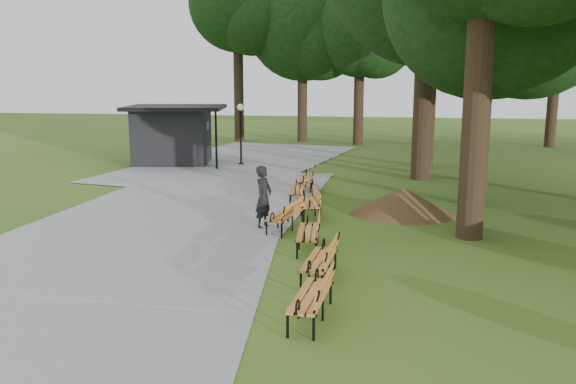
% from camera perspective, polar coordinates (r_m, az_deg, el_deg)
% --- Properties ---
extents(ground, '(100.00, 100.00, 0.00)m').
position_cam_1_polar(ground, '(15.79, -0.31, -4.60)').
color(ground, '#385C1A').
rests_on(ground, ground).
extents(path, '(12.00, 38.00, 0.06)m').
position_cam_1_polar(path, '(19.64, -10.29, -1.58)').
color(path, gray).
rests_on(path, ground).
extents(person, '(0.59, 0.75, 1.80)m').
position_cam_1_polar(person, '(16.79, -2.36, -0.51)').
color(person, black).
rests_on(person, ground).
extents(kiosk, '(5.23, 4.75, 2.88)m').
position_cam_1_polar(kiosk, '(29.95, -11.07, 5.42)').
color(kiosk, black).
rests_on(kiosk, ground).
extents(lamp_post, '(0.32, 0.32, 2.97)m').
position_cam_1_polar(lamp_post, '(28.96, -4.58, 6.83)').
color(lamp_post, black).
rests_on(lamp_post, ground).
extents(dirt_mound, '(2.76, 2.76, 0.86)m').
position_cam_1_polar(dirt_mound, '(18.88, 10.94, -0.85)').
color(dirt_mound, '#47301C').
rests_on(dirt_mound, ground).
extents(bench_0, '(0.76, 1.94, 0.88)m').
position_cam_1_polar(bench_0, '(10.64, 2.20, -9.98)').
color(bench_0, orange).
rests_on(bench_0, ground).
extents(bench_1, '(0.75, 1.93, 0.88)m').
position_cam_1_polar(bench_1, '(12.64, 3.01, -6.55)').
color(bench_1, orange).
rests_on(bench_1, ground).
extents(bench_2, '(0.82, 1.95, 0.88)m').
position_cam_1_polar(bench_2, '(14.80, 1.93, -3.91)').
color(bench_2, orange).
rests_on(bench_2, ground).
extents(bench_3, '(0.99, 1.99, 0.88)m').
position_cam_1_polar(bench_3, '(16.65, -0.29, -2.22)').
color(bench_3, orange).
rests_on(bench_3, ground).
extents(bench_4, '(1.10, 2.00, 0.88)m').
position_cam_1_polar(bench_4, '(18.34, 1.96, -0.98)').
color(bench_4, orange).
rests_on(bench_4, ground).
extents(bench_5, '(0.90, 1.97, 0.88)m').
position_cam_1_polar(bench_5, '(20.33, 0.89, 0.21)').
color(bench_5, orange).
rests_on(bench_5, ground).
extents(bench_6, '(0.80, 1.95, 0.88)m').
position_cam_1_polar(bench_6, '(22.63, 1.76, 1.32)').
color(bench_6, orange).
rests_on(bench_6, ground).
extents(tree_backdrop, '(35.40, 8.97, 16.39)m').
position_cam_1_polar(tree_backdrop, '(38.87, 16.50, 16.41)').
color(tree_backdrop, black).
rests_on(tree_backdrop, ground).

